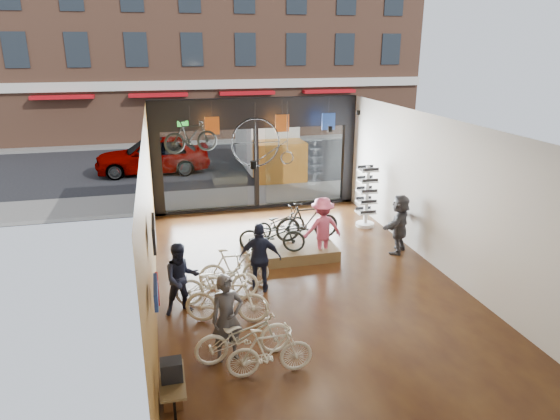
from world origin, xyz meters
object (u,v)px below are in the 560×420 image
object	(u,v)px
floor_bike_4	(217,282)
customer_2	(260,258)
penny_farthing	(266,144)
customer_1	(182,279)
display_bike_right	(279,223)
display_bike_left	(272,235)
display_bike_mid	(307,221)
customer_0	(227,318)
street_car	(153,155)
customer_3	(322,228)
floor_bike_5	(234,268)
hung_bike	(191,136)
floor_bike_2	(244,335)
sunglasses_rack	(366,196)
customer_5	(399,224)
display_platform	(288,248)
floor_bike_1	(270,351)
floor_bike_3	(227,299)
box_truck	(270,145)

from	to	relation	value
floor_bike_4	customer_2	xyz separation A→B (m)	(1.03, 0.28, 0.34)
penny_farthing	customer_1	bearing A→B (deg)	-118.85
display_bike_right	customer_1	world-z (taller)	customer_1
floor_bike_4	display_bike_left	distance (m)	2.47
display_bike_mid	customer_0	world-z (taller)	customer_0
street_car	penny_farthing	bearing A→B (deg)	26.02
customer_3	penny_farthing	distance (m)	3.88
customer_3	floor_bike_5	bearing A→B (deg)	19.36
display_bike_left	hung_bike	distance (m)	3.97
floor_bike_2	sunglasses_rack	distance (m)	7.78
floor_bike_5	penny_farthing	distance (m)	5.30
floor_bike_5	display_bike_left	xyz separation A→B (m)	(1.19, 1.23, 0.26)
floor_bike_4	customer_3	bearing A→B (deg)	-62.06
customer_5	sunglasses_rack	world-z (taller)	sunglasses_rack
display_platform	display_bike_mid	distance (m)	0.90
customer_3	floor_bike_4	bearing A→B (deg)	25.03
floor_bike_1	floor_bike_3	bearing A→B (deg)	14.84
display_bike_mid	penny_farthing	size ratio (longest dim) A/B	0.94
floor_bike_4	display_bike_left	xyz separation A→B (m)	(1.66, 1.82, 0.27)
floor_bike_2	customer_0	bearing A→B (deg)	70.19
floor_bike_3	floor_bike_4	xyz separation A→B (m)	(-0.09, 0.92, -0.03)
street_car	floor_bike_1	size ratio (longest dim) A/B	3.24
customer_5	hung_bike	distance (m)	6.43
customer_3	hung_bike	world-z (taller)	hung_bike
display_bike_right	customer_5	distance (m)	3.28
customer_2	display_bike_mid	bearing A→B (deg)	-113.95
box_truck	sunglasses_rack	distance (m)	7.78
customer_2	box_truck	bearing A→B (deg)	-87.75
customer_1	customer_3	world-z (taller)	customer_3
floor_bike_2	customer_5	world-z (taller)	customer_5
display_bike_left	customer_2	size ratio (longest dim) A/B	1.05
floor_bike_2	floor_bike_4	size ratio (longest dim) A/B	0.97
customer_1	penny_farthing	bearing A→B (deg)	49.87
sunglasses_rack	penny_farthing	bearing A→B (deg)	148.96
display_platform	customer_3	world-z (taller)	customer_3
display_platform	customer_2	xyz separation A→B (m)	(-1.18, -1.96, 0.68)
floor_bike_4	customer_0	xyz separation A→B (m)	(-0.07, -2.16, 0.34)
street_car	customer_1	world-z (taller)	street_car
display_bike_mid	display_bike_left	bearing A→B (deg)	113.72
customer_2	sunglasses_rack	bearing A→B (deg)	-123.41
customer_0	customer_1	world-z (taller)	customer_0
street_car	customer_1	bearing A→B (deg)	2.45
display_bike_right	customer_2	bearing A→B (deg)	143.12
display_bike_right	customer_5	xyz separation A→B (m)	(3.10, -1.08, 0.10)
street_car	display_platform	xyz separation A→B (m)	(3.53, -10.20, -0.69)
floor_bike_4	customer_1	size ratio (longest dim) A/B	1.17
floor_bike_5	hung_bike	xyz separation A→B (m)	(-0.57, 4.05, 2.43)
floor_bike_4	display_bike_mid	world-z (taller)	display_bike_mid
floor_bike_1	customer_2	world-z (taller)	customer_2
street_car	floor_bike_5	distance (m)	11.99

